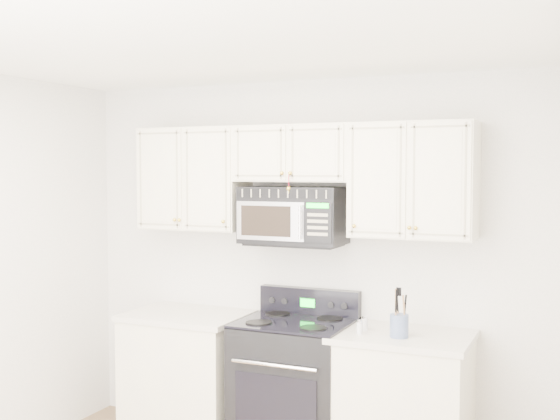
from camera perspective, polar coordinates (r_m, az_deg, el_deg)
The scene contains 9 objects.
room at distance 3.53m, azimuth -8.66°, elevation -7.59°, with size 3.51×3.51×2.61m.
base_cabinet_left at distance 5.33m, azimuth -7.48°, elevation -13.48°, with size 0.86×0.65×0.92m.
base_cabinet_right at distance 4.74m, azimuth 9.94°, elevation -15.67°, with size 0.86×0.65×0.92m.
range at distance 4.94m, azimuth 1.22°, elevation -14.11°, with size 0.75×0.68×1.12m.
upper_cabinets at distance 4.87m, azimuth 1.36°, elevation 2.95°, with size 2.44×0.37×0.75m.
microwave at distance 4.87m, azimuth 1.08°, elevation -0.41°, with size 0.71×0.41×0.39m.
utensil_crock at distance 4.48m, azimuth 9.66°, elevation -9.16°, with size 0.12×0.12×0.31m.
shaker_salt at distance 4.64m, azimuth 6.93°, elevation -9.11°, with size 0.04×0.04×0.10m.
shaker_pepper at distance 4.53m, azimuth 6.48°, elevation -9.41°, with size 0.04×0.04×0.09m.
Camera 1 is at (1.87, -2.92, 1.96)m, focal length 45.00 mm.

